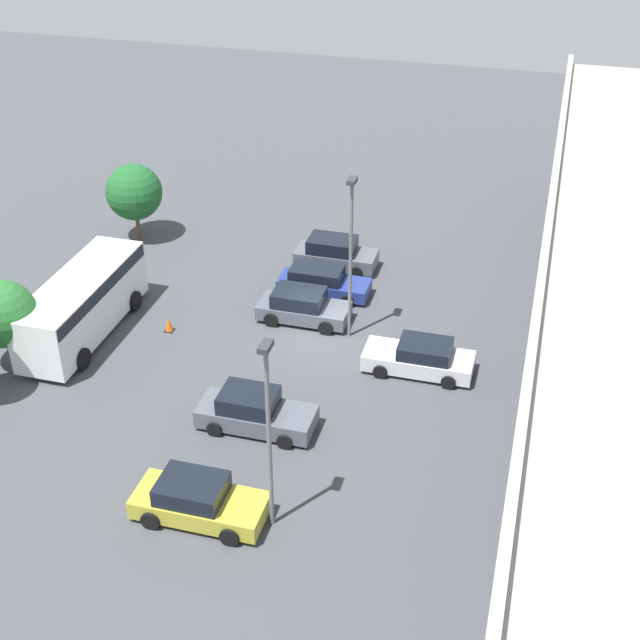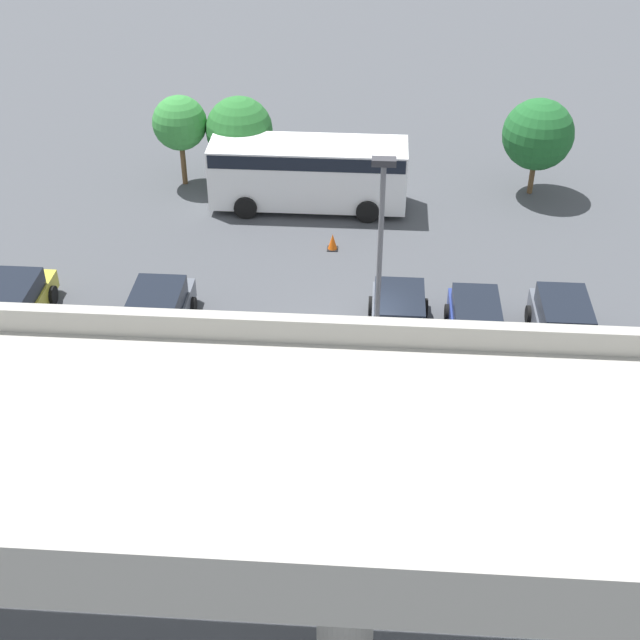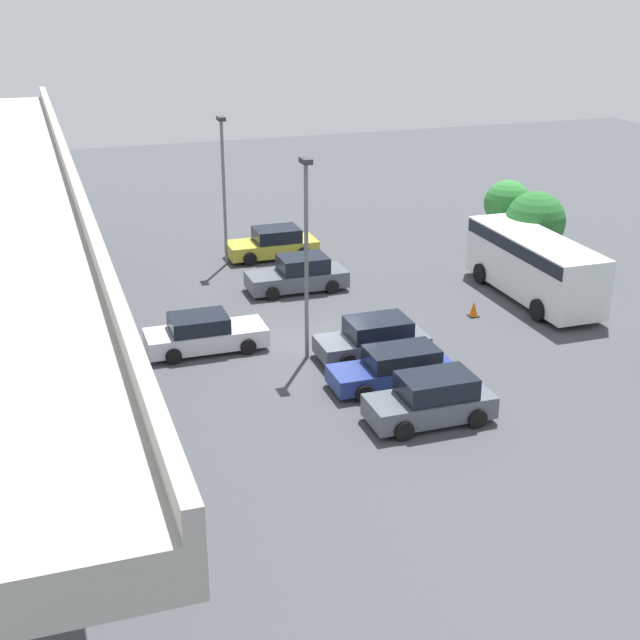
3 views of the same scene
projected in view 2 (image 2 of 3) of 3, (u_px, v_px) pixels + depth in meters
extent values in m
plane|color=#424449|center=(361.00, 351.00, 30.87)|extent=(94.33, 94.33, 0.00)
cube|color=#9E9B93|center=(349.00, 461.00, 16.20)|extent=(44.02, 6.42, 0.90)
cube|color=#9E9B93|center=(356.00, 331.00, 18.27)|extent=(44.02, 0.30, 0.55)
cube|color=#9E9B93|center=(342.00, 570.00, 13.28)|extent=(44.02, 0.30, 0.55)
cylinder|color=#9E9B93|center=(346.00, 596.00, 18.41)|extent=(1.22, 1.22, 6.79)
cube|color=#515660|center=(562.00, 332.00, 30.82)|extent=(1.83, 4.33, 0.77)
cube|color=black|center=(565.00, 311.00, 30.58)|extent=(1.68, 2.50, 0.73)
cylinder|color=black|center=(595.00, 362.00, 29.81)|extent=(0.22, 0.68, 0.68)
cylinder|color=black|center=(539.00, 360.00, 29.92)|extent=(0.22, 0.68, 0.68)
cylinder|color=black|center=(582.00, 317.00, 32.00)|extent=(0.22, 0.68, 0.68)
cylinder|color=black|center=(529.00, 315.00, 32.10)|extent=(0.22, 0.68, 0.68)
cube|color=navy|center=(476.00, 333.00, 30.91)|extent=(1.73, 4.62, 0.65)
cube|color=black|center=(477.00, 311.00, 30.86)|extent=(1.59, 2.61, 0.63)
cylinder|color=black|center=(505.00, 363.00, 29.80)|extent=(0.22, 0.64, 0.64)
cylinder|color=black|center=(452.00, 361.00, 29.90)|extent=(0.22, 0.64, 0.64)
cylinder|color=black|center=(497.00, 315.00, 32.13)|extent=(0.22, 0.64, 0.64)
cylinder|color=black|center=(448.00, 313.00, 32.23)|extent=(0.22, 0.64, 0.64)
cube|color=#515660|center=(398.00, 324.00, 31.27)|extent=(1.89, 4.40, 0.68)
cube|color=black|center=(399.00, 304.00, 31.08)|extent=(1.74, 2.43, 0.71)
cylinder|color=black|center=(427.00, 353.00, 30.21)|extent=(0.22, 0.71, 0.71)
cylinder|color=black|center=(370.00, 351.00, 30.32)|extent=(0.22, 0.71, 0.71)
cylinder|color=black|center=(425.00, 308.00, 32.44)|extent=(0.22, 0.71, 0.71)
cylinder|color=black|center=(371.00, 306.00, 32.54)|extent=(0.22, 0.71, 0.71)
cube|color=silver|center=(305.00, 439.00, 26.46)|extent=(1.88, 4.85, 0.73)
cube|color=black|center=(304.00, 428.00, 25.85)|extent=(1.73, 2.30, 0.62)
cylinder|color=black|center=(279.00, 410.00, 27.86)|extent=(0.22, 0.64, 0.64)
cylinder|color=black|center=(340.00, 413.00, 27.75)|extent=(0.22, 0.64, 0.64)
cylinder|color=black|center=(267.00, 479.00, 25.41)|extent=(0.22, 0.64, 0.64)
cylinder|color=black|center=(335.00, 482.00, 25.30)|extent=(0.22, 0.64, 0.64)
cube|color=#515660|center=(157.00, 323.00, 31.33)|extent=(1.89, 4.75, 0.76)
cube|color=black|center=(157.00, 300.00, 31.16)|extent=(1.74, 2.25, 0.74)
cylinder|color=black|center=(177.00, 354.00, 30.21)|extent=(0.22, 0.64, 0.64)
cylinder|color=black|center=(121.00, 352.00, 30.31)|extent=(0.22, 0.64, 0.64)
cylinder|color=black|center=(193.00, 306.00, 32.61)|extent=(0.22, 0.64, 0.64)
cylinder|color=black|center=(141.00, 304.00, 32.72)|extent=(0.22, 0.64, 0.64)
cube|color=gold|center=(11.00, 312.00, 31.86)|extent=(1.97, 4.76, 0.71)
cube|color=black|center=(9.00, 292.00, 31.68)|extent=(1.81, 2.35, 0.69)
cylinder|color=black|center=(25.00, 342.00, 30.71)|extent=(0.22, 0.71, 0.71)
cylinder|color=black|center=(52.00, 295.00, 33.12)|extent=(0.22, 0.71, 0.71)
cube|color=white|center=(308.00, 173.00, 38.71)|extent=(8.51, 2.49, 2.70)
cube|color=black|center=(308.00, 152.00, 38.15)|extent=(8.34, 2.54, 0.59)
cylinder|color=black|center=(246.00, 208.00, 38.47)|extent=(1.00, 0.29, 1.00)
cylinder|color=black|center=(253.00, 181.00, 40.54)|extent=(1.00, 0.29, 1.00)
cylinder|color=black|center=(368.00, 212.00, 38.17)|extent=(1.00, 0.29, 1.00)
cylinder|color=black|center=(369.00, 185.00, 40.24)|extent=(1.00, 0.29, 1.00)
cylinder|color=slate|center=(379.00, 281.00, 27.39)|extent=(0.16, 0.16, 7.77)
cube|color=#333338|center=(384.00, 162.00, 25.09)|extent=(0.70, 0.35, 0.20)
cylinder|color=brown|center=(532.00, 178.00, 40.27)|extent=(0.24, 0.24, 1.51)
sphere|color=#1E5B28|center=(538.00, 134.00, 39.07)|extent=(3.14, 3.14, 3.14)
cylinder|color=brown|center=(242.00, 170.00, 41.00)|extent=(0.24, 0.24, 1.41)
sphere|color=#286B2D|center=(239.00, 130.00, 39.85)|extent=(3.01, 3.01, 3.01)
cylinder|color=brown|center=(184.00, 164.00, 40.94)|extent=(0.24, 0.24, 1.94)
sphere|color=#337F38|center=(180.00, 123.00, 39.78)|extent=(2.45, 2.45, 2.45)
cube|color=black|center=(333.00, 249.00, 36.55)|extent=(0.44, 0.44, 0.04)
cone|color=#EA590F|center=(333.00, 242.00, 36.36)|extent=(0.40, 0.40, 0.70)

